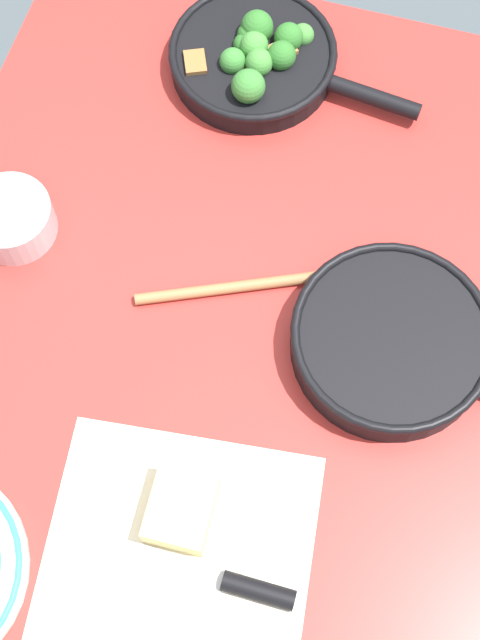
{
  "coord_description": "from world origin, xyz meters",
  "views": [
    {
      "loc": [
        -0.42,
        -0.12,
        1.82
      ],
      "look_at": [
        0.0,
        0.0,
        0.78
      ],
      "focal_mm": 50.0,
      "sensor_mm": 36.0,
      "label": 1
    }
  ],
  "objects": [
    {
      "name": "skillet_broccoli",
      "position": [
        0.4,
        0.09,
        0.79
      ],
      "size": [
        0.24,
        0.37,
        0.08
      ],
      "rotation": [
        0.0,
        0.0,
        4.59
      ],
      "color": "black",
      "rests_on": "dining_table_red"
    },
    {
      "name": "skillet_eggs",
      "position": [
        0.02,
        -0.19,
        0.79
      ],
      "size": [
        0.25,
        0.4,
        0.05
      ],
      "rotation": [
        0.0,
        0.0,
        4.55
      ],
      "color": "black",
      "rests_on": "dining_table_red"
    },
    {
      "name": "parchment_sheet",
      "position": [
        -0.31,
        -0.01,
        0.76
      ],
      "size": [
        0.34,
        0.34,
        0.0
      ],
      "color": "silver",
      "rests_on": "dining_table_red"
    },
    {
      "name": "wooden_spoon",
      "position": [
        0.08,
        -0.06,
        0.77
      ],
      "size": [
        0.17,
        0.33,
        0.02
      ],
      "rotation": [
        0.0,
        0.0,
        5.13
      ],
      "color": "#996B42",
      "rests_on": "dining_table_red"
    },
    {
      "name": "prep_bowl_steel",
      "position": [
        0.05,
        0.33,
        0.79
      ],
      "size": [
        0.11,
        0.11,
        0.05
      ],
      "color": "#B7B7BC",
      "rests_on": "dining_table_red"
    },
    {
      "name": "cheese_block",
      "position": [
        -0.25,
        0.0,
        0.79
      ],
      "size": [
        0.09,
        0.08,
        0.05
      ],
      "color": "#EFD67A",
      "rests_on": "dining_table_red"
    },
    {
      "name": "ground_plane",
      "position": [
        0.0,
        0.0,
        0.0
      ],
      "size": [
        14.0,
        14.0,
        0.0
      ],
      "primitive_type": "plane",
      "color": "#424C51"
    },
    {
      "name": "dining_table_red",
      "position": [
        0.0,
        0.0,
        0.67
      ],
      "size": [
        1.1,
        0.9,
        0.76
      ],
      "color": "#B72D28",
      "rests_on": "ground_plane"
    },
    {
      "name": "grater_knife",
      "position": [
        -0.31,
        -0.07,
        0.77
      ],
      "size": [
        0.03,
        0.22,
        0.02
      ],
      "rotation": [
        0.0,
        0.0,
        1.57
      ],
      "color": "silver",
      "rests_on": "dining_table_red"
    }
  ]
}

